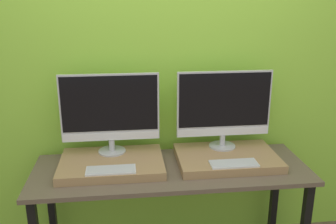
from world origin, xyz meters
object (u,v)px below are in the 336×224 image
at_px(monitor_left, 110,110).
at_px(monitor_right, 224,106).
at_px(keyboard_left, 111,170).
at_px(keyboard_right, 234,163).

xyz_separation_m(monitor_left, monitor_right, (0.79, 0.00, 0.00)).
relative_size(monitor_left, keyboard_left, 2.15).
bearing_deg(keyboard_left, monitor_left, 90.00).
relative_size(keyboard_left, monitor_right, 0.46).
bearing_deg(keyboard_left, keyboard_right, 0.00).
distance_m(keyboard_left, keyboard_right, 0.79).
relative_size(monitor_left, keyboard_right, 2.15).
height_order(monitor_left, monitor_right, same).
relative_size(keyboard_left, keyboard_right, 1.00).
distance_m(monitor_left, keyboard_left, 0.42).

